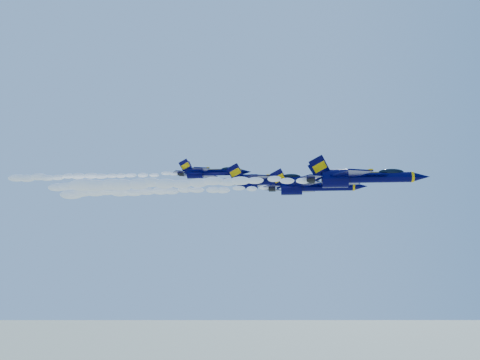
# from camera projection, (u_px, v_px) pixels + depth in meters

# --- Properties ---
(jet_lead) EXTENTS (18.99, 15.58, 7.06)m
(jet_lead) POSITION_uv_depth(u_px,v_px,m) (359.00, 177.00, 73.42)
(jet_lead) COLOR #010030
(smoke_trail_jet_lead) EXTENTS (39.28, 2.12, 1.90)m
(smoke_trail_jet_lead) POSITION_uv_depth(u_px,v_px,m) (186.00, 183.00, 76.15)
(smoke_trail_jet_lead) COLOR white
(jet_second) EXTENTS (17.69, 14.51, 6.57)m
(jet_second) POSITION_uv_depth(u_px,v_px,m) (311.00, 187.00, 84.29)
(jet_second) COLOR #010030
(smoke_trail_jet_second) EXTENTS (39.28, 1.97, 1.77)m
(smoke_trail_jet_second) POSITION_uv_depth(u_px,v_px,m) (164.00, 191.00, 86.97)
(smoke_trail_jet_second) COLOR white
(jet_third) EXTENTS (19.65, 16.12, 7.30)m
(jet_third) POSITION_uv_depth(u_px,v_px,m) (266.00, 181.00, 97.46)
(jet_third) COLOR #010030
(smoke_trail_jet_third) EXTENTS (39.28, 2.19, 1.97)m
(smoke_trail_jet_third) POSITION_uv_depth(u_px,v_px,m) (136.00, 185.00, 100.22)
(smoke_trail_jet_third) COLOR white
(jet_fourth) EXTENTS (16.03, 13.15, 5.96)m
(jet_fourth) POSITION_uv_depth(u_px,v_px,m) (210.00, 172.00, 101.69)
(jet_fourth) COLOR #010030
(smoke_trail_jet_fourth) EXTENTS (39.28, 1.79, 1.61)m
(smoke_trail_jet_fourth) POSITION_uv_depth(u_px,v_px,m) (93.00, 176.00, 104.30)
(smoke_trail_jet_fourth) COLOR white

